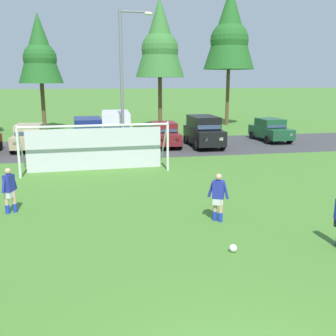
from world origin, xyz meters
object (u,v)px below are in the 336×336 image
(street_lamp, at_px, (125,85))
(parked_car_slot_center_left, at_px, (88,134))
(soccer_ball, at_px, (233,248))
(soccer_goal, at_px, (95,146))
(parked_car_slot_right, at_px, (204,131))
(parked_car_slot_far_right, at_px, (271,130))
(player_winger_left, at_px, (10,191))
(parked_car_slot_center, at_px, (116,129))
(player_striker_near, at_px, (218,197))
(parked_car_slot_center_right, at_px, (164,134))
(parked_car_slot_left, at_px, (29,137))

(street_lamp, bearing_deg, parked_car_slot_center_left, 123.36)
(soccer_ball, distance_m, soccer_goal, 11.40)
(parked_car_slot_right, height_order, parked_car_slot_far_right, parked_car_slot_right)
(player_winger_left, distance_m, street_lamp, 10.81)
(parked_car_slot_center, bearing_deg, player_winger_left, -109.53)
(player_striker_near, distance_m, parked_car_slot_far_right, 18.65)
(player_striker_near, bearing_deg, soccer_goal, 115.28)
(parked_car_slot_center_left, distance_m, parked_car_slot_center_right, 5.29)
(soccer_ball, distance_m, parked_car_slot_left, 19.67)
(player_striker_near, bearing_deg, soccer_ball, -97.60)
(parked_car_slot_center_left, bearing_deg, player_striker_near, -73.28)
(parked_car_slot_left, relative_size, street_lamp, 0.50)
(soccer_ball, height_order, parked_car_slot_center, parked_car_slot_center)
(parked_car_slot_left, bearing_deg, parked_car_slot_right, -4.88)
(parked_car_slot_center_left, bearing_deg, parked_car_slot_center_right, 6.84)
(player_winger_left, height_order, parked_car_slot_right, parked_car_slot_right)
(parked_car_slot_far_right, height_order, street_lamp, street_lamp)
(parked_car_slot_left, relative_size, parked_car_slot_far_right, 0.99)
(parked_car_slot_center_right, xyz_separation_m, parked_car_slot_right, (2.74, -0.61, 0.24))
(parked_car_slot_right, bearing_deg, player_winger_left, -130.60)
(parked_car_slot_far_right, relative_size, street_lamp, 0.51)
(parked_car_slot_right, relative_size, parked_car_slot_far_right, 1.07)
(parked_car_slot_right, bearing_deg, parked_car_slot_center, 177.40)
(soccer_ball, xyz_separation_m, parked_car_slot_center, (-2.18, 17.22, 1.23))
(player_striker_near, xyz_separation_m, parked_car_slot_center_right, (0.89, 15.15, 0.05))
(player_striker_near, height_order, parked_car_slot_center, parked_car_slot_center)
(soccer_goal, height_order, parked_car_slot_far_right, soccer_goal)
(street_lamp, bearing_deg, parked_car_slot_center_right, 52.95)
(player_winger_left, bearing_deg, player_striker_near, -17.19)
(soccer_ball, xyz_separation_m, player_winger_left, (-6.66, 4.56, 0.71))
(soccer_goal, bearing_deg, parked_car_slot_center_left, 93.91)
(parked_car_slot_center_left, xyz_separation_m, parked_car_slot_center_right, (5.25, 0.63, -0.24))
(soccer_ball, xyz_separation_m, parked_car_slot_left, (-7.98, 17.96, 0.77))
(soccer_ball, distance_m, player_striker_near, 2.53)
(soccer_goal, bearing_deg, soccer_ball, -71.38)
(player_striker_near, relative_size, parked_car_slot_center, 0.34)
(player_striker_near, height_order, parked_car_slot_far_right, parked_car_slot_far_right)
(parked_car_slot_center, relative_size, parked_car_slot_far_right, 1.13)
(street_lamp, bearing_deg, parked_car_slot_center, 95.58)
(parked_car_slot_left, distance_m, street_lamp, 8.35)
(parked_car_slot_center_left, relative_size, parked_car_slot_center, 0.97)
(player_winger_left, distance_m, parked_car_slot_left, 13.46)
(soccer_goal, relative_size, parked_car_slot_center_right, 1.77)
(parked_car_slot_center_right, height_order, parked_car_slot_far_right, same)
(parked_car_slot_center_right, bearing_deg, soccer_ball, -93.94)
(player_striker_near, distance_m, parked_car_slot_left, 17.64)
(parked_car_slot_center_right, bearing_deg, street_lamp, -127.05)
(parked_car_slot_left, bearing_deg, street_lamp, -35.58)
(soccer_ball, xyz_separation_m, parked_car_slot_far_right, (9.75, 18.49, 0.77))
(soccer_goal, xyz_separation_m, player_striker_near, (3.94, -8.34, -0.47))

